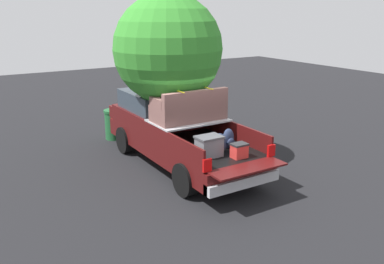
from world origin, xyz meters
The scene contains 4 objects.
ground_plane centered at (0.00, 0.00, 0.00)m, with size 40.00×40.00×0.00m, color black.
pickup_truck centered at (0.36, 0.00, 0.96)m, with size 6.05×2.06×2.23m.
tree_background centered at (0.46, 0.09, 3.11)m, with size 2.90×2.90×4.57m.
trash_can centered at (3.25, 0.66, 0.50)m, with size 0.60×0.60×0.98m.
Camera 1 is at (-9.22, 5.33, 4.13)m, focal length 38.49 mm.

